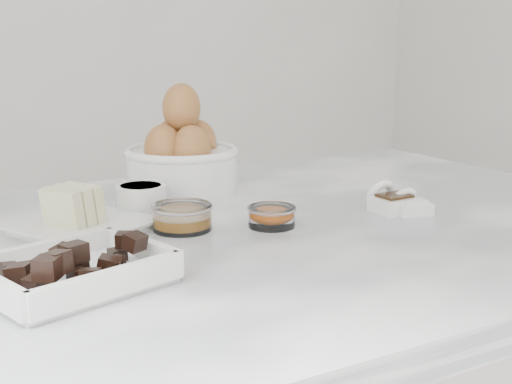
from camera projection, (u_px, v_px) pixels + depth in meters
marble_slab at (254, 240)px, 0.99m from camera, size 1.20×0.80×0.04m
chocolate_dish at (74, 267)px, 0.75m from camera, size 0.22×0.19×0.05m
butter_plate at (80, 217)px, 0.95m from camera, size 0.21×0.21×0.06m
sugar_ramekin at (141, 198)px, 1.04m from camera, size 0.07×0.07×0.04m
egg_bowl at (182, 158)px, 1.17m from camera, size 0.19×0.19×0.18m
honey_bowl at (182, 216)px, 0.96m from camera, size 0.08×0.08×0.04m
zest_bowl at (272, 215)px, 0.98m from camera, size 0.07×0.07×0.03m
vanilla_spoon at (391, 201)px, 1.06m from camera, size 0.06×0.08×0.05m
salt_spoon at (411, 205)px, 1.05m from camera, size 0.06×0.07×0.04m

